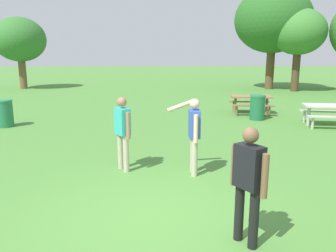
% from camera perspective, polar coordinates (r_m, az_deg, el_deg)
% --- Properties ---
extents(ground_plane, '(120.00, 120.00, 0.00)m').
position_cam_1_polar(ground_plane, '(5.45, -3.00, -15.69)').
color(ground_plane, '#4C8438').
extents(person_thrower, '(0.39, 0.52, 1.64)m').
position_cam_1_polar(person_thrower, '(4.57, 13.58, -8.77)').
color(person_thrower, black).
rests_on(person_thrower, ground).
extents(person_catcher, '(0.39, 0.52, 1.64)m').
position_cam_1_polar(person_catcher, '(7.33, -7.77, -0.50)').
color(person_catcher, '#B7AD93').
rests_on(person_catcher, ground).
extents(person_bystander, '(0.68, 0.61, 1.64)m').
position_cam_1_polar(person_bystander, '(7.03, 4.40, -0.80)').
color(person_bystander, '#B7AD93').
rests_on(person_bystander, ground).
extents(frisbee, '(0.26, 0.26, 0.03)m').
position_cam_1_polar(frisbee, '(6.98, 12.34, -9.35)').
color(frisbee, '#E04733').
rests_on(frisbee, ground).
extents(picnic_table_near, '(1.92, 1.69, 0.77)m').
position_cam_1_polar(picnic_table_near, '(13.07, 25.80, 2.38)').
color(picnic_table_near, beige).
rests_on(picnic_table_near, ground).
extents(picnic_table_far, '(1.84, 1.59, 0.77)m').
position_cam_1_polar(picnic_table_far, '(14.68, 14.02, 4.23)').
color(picnic_table_far, olive).
rests_on(picnic_table_far, ground).
extents(trash_can_beside_table, '(0.59, 0.59, 0.96)m').
position_cam_1_polar(trash_can_beside_table, '(13.05, -26.15, 1.97)').
color(trash_can_beside_table, '#237047').
rests_on(trash_can_beside_table, ground).
extents(trash_can_further_along, '(0.59, 0.59, 0.96)m').
position_cam_1_polar(trash_can_further_along, '(13.41, 15.03, 3.08)').
color(trash_can_further_along, '#1E663D').
rests_on(trash_can_further_along, ground).
extents(tree_tall_left, '(3.62, 3.62, 5.01)m').
position_cam_1_polar(tree_tall_left, '(26.43, -24.04, 13.29)').
color(tree_tall_left, brown).
rests_on(tree_tall_left, ground).
extents(tree_broad_center, '(5.29, 5.29, 7.02)m').
position_cam_1_polar(tree_broad_center, '(25.27, 17.53, 16.84)').
color(tree_broad_center, brown).
rests_on(tree_broad_center, ground).
extents(tree_far_right, '(3.52, 3.52, 5.40)m').
position_cam_1_polar(tree_far_right, '(24.22, 21.46, 14.67)').
color(tree_far_right, '#4C3823').
rests_on(tree_far_right, ground).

